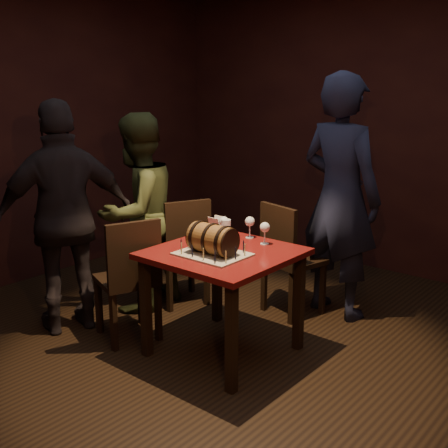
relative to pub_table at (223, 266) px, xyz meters
The scene contains 16 objects.
room_shell 0.77m from the pub_table, 47.53° to the right, with size 5.04×5.04×2.80m.
pub_table is the anchor object (origin of this frame).
cake_board 0.17m from the pub_table, 87.25° to the right, with size 0.45×0.35×0.01m, color #A59B85.
barrel_cake 0.25m from the pub_table, 87.51° to the right, with size 0.36×0.21×0.21m.
birthday_candles 0.20m from the pub_table, 87.25° to the right, with size 0.40×0.30×0.09m.
wine_glass_left 0.40m from the pub_table, 129.05° to the left, with size 0.07×0.07×0.16m.
wine_glass_mid 0.44m from the pub_table, 98.63° to the left, with size 0.07×0.07×0.16m.
wine_glass_right 0.40m from the pub_table, 67.94° to the left, with size 0.07×0.07×0.16m.
pint_of_ale 0.33m from the pub_table, 125.85° to the left, with size 0.07×0.07×0.15m.
menu_card 0.47m from the pub_table, 136.51° to the left, with size 0.10×0.05×0.13m, color white, non-canonical shape.
chair_back 0.84m from the pub_table, 91.81° to the left, with size 0.49×0.49×0.93m.
chair_left_rear 0.93m from the pub_table, 150.73° to the left, with size 0.53×0.53×0.93m.
chair_left_front 0.70m from the pub_table, 155.05° to the right, with size 0.52×0.52×0.93m.
person_back 1.21m from the pub_table, 77.08° to the left, with size 0.71×0.47×1.95m, color #181B31.
person_left_rear 1.11m from the pub_table, 169.76° to the left, with size 0.79×0.62×1.63m, color #394120.
person_left_front 1.26m from the pub_table, 159.29° to the right, with size 1.03×0.43×1.75m, color black.
Camera 1 is at (2.26, -2.73, 1.88)m, focal length 45.00 mm.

